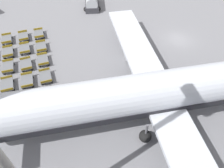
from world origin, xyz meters
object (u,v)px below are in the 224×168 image
at_px(baggage_dolly_row_far_col_c, 43,60).
at_px(baggage_dolly_row_far_col_d, 46,77).
at_px(baggage_dolly_row_mid_a_col_a, 7,40).
at_px(baggage_dolly_row_mid_b_col_a, 24,37).
at_px(baggage_dolly_row_mid_b_col_e, 29,101).
at_px(baggage_dolly_row_far_col_b, 41,47).
at_px(baggage_dolly_row_mid_b_col_c, 26,65).
at_px(baggage_dolly_row_mid_a_col_b, 8,52).
at_px(airplane, 170,91).
at_px(baggage_dolly_row_mid_a_col_d, 7,85).
at_px(baggage_dolly_row_far_col_e, 49,96).
at_px(baggage_dolly_row_mid_a_col_e, 6,107).
at_px(baggage_dolly_row_mid_a_col_c, 8,67).
at_px(baggage_dolly_row_mid_b_col_b, 25,49).
at_px(baggage_dolly_row_mid_b_col_d, 27,81).
at_px(baggage_dolly_row_far_col_a, 39,34).

bearing_deg(baggage_dolly_row_far_col_c, baggage_dolly_row_far_col_d, 12.30).
height_order(baggage_dolly_row_mid_a_col_a, baggage_dolly_row_far_col_d, same).
distance_m(baggage_dolly_row_mid_b_col_a, baggage_dolly_row_far_col_d, 10.81).
relative_size(baggage_dolly_row_mid_b_col_e, baggage_dolly_row_far_col_b, 1.00).
bearing_deg(baggage_dolly_row_mid_b_col_c, baggage_dolly_row_mid_a_col_b, -134.20).
relative_size(airplane, baggage_dolly_row_mid_a_col_d, 13.59).
relative_size(baggage_dolly_row_far_col_c, baggage_dolly_row_far_col_e, 1.00).
height_order(baggage_dolly_row_mid_a_col_d, baggage_dolly_row_far_col_c, same).
distance_m(baggage_dolly_row_mid_a_col_e, baggage_dolly_row_far_col_b, 11.60).
bearing_deg(baggage_dolly_row_mid_b_col_e, baggage_dolly_row_far_col_b, 179.84).
relative_size(baggage_dolly_row_mid_a_col_c, baggage_dolly_row_mid_b_col_e, 1.00).
relative_size(baggage_dolly_row_mid_a_col_a, baggage_dolly_row_mid_b_col_c, 1.00).
bearing_deg(baggage_dolly_row_far_col_c, baggage_dolly_row_mid_a_col_b, -113.25).
xyz_separation_m(baggage_dolly_row_mid_b_col_c, baggage_dolly_row_far_col_e, (6.17, 3.71, 0.00)).
xyz_separation_m(baggage_dolly_row_mid_b_col_c, baggage_dolly_row_mid_b_col_e, (6.74, 1.51, 0.00)).
height_order(baggage_dolly_row_mid_b_col_e, baggage_dolly_row_far_col_d, same).
xyz_separation_m(airplane, baggage_dolly_row_mid_b_col_b, (-13.05, -17.99, -3.07)).
bearing_deg(baggage_dolly_row_mid_b_col_d, baggage_dolly_row_mid_a_col_b, -148.68).
distance_m(baggage_dolly_row_mid_b_col_c, baggage_dolly_row_mid_b_col_e, 6.90).
bearing_deg(baggage_dolly_row_mid_a_col_c, baggage_dolly_row_far_col_d, 65.44).
relative_size(baggage_dolly_row_mid_a_col_d, baggage_dolly_row_far_col_d, 1.00).
relative_size(baggage_dolly_row_mid_b_col_c, baggage_dolly_row_mid_b_col_e, 1.00).
relative_size(baggage_dolly_row_mid_a_col_d, baggage_dolly_row_mid_b_col_d, 1.00).
bearing_deg(baggage_dolly_row_mid_b_col_a, baggage_dolly_row_far_col_c, 31.86).
height_order(baggage_dolly_row_far_col_b, baggage_dolly_row_far_col_d, same).
relative_size(baggage_dolly_row_mid_a_col_a, baggage_dolly_row_mid_b_col_d, 1.00).
bearing_deg(baggage_dolly_row_mid_a_col_a, baggage_dolly_row_mid_b_col_b, 50.03).
relative_size(baggage_dolly_row_mid_a_col_b, baggage_dolly_row_far_col_a, 1.00).
xyz_separation_m(baggage_dolly_row_mid_b_col_b, baggage_dolly_row_far_col_c, (2.93, 3.07, 0.00)).
height_order(baggage_dolly_row_mid_a_col_e, baggage_dolly_row_far_col_c, same).
bearing_deg(baggage_dolly_row_mid_a_col_c, baggage_dolly_row_mid_b_col_e, 31.18).
height_order(baggage_dolly_row_far_col_a, baggage_dolly_row_far_col_e, same).
relative_size(baggage_dolly_row_mid_b_col_b, baggage_dolly_row_far_col_b, 1.00).
xyz_separation_m(baggage_dolly_row_mid_b_col_d, baggage_dolly_row_far_col_d, (-0.55, 2.27, 0.00)).
bearing_deg(baggage_dolly_row_mid_b_col_b, baggage_dolly_row_mid_a_col_e, -0.95).
distance_m(baggage_dolly_row_mid_a_col_d, baggage_dolly_row_mid_b_col_c, 4.12).
relative_size(baggage_dolly_row_mid_a_col_a, baggage_dolly_row_far_col_b, 1.00).
bearing_deg(baggage_dolly_row_mid_a_col_b, baggage_dolly_row_mid_a_col_c, 13.12).
height_order(baggage_dolly_row_mid_a_col_c, baggage_dolly_row_mid_a_col_d, same).
relative_size(baggage_dolly_row_mid_a_col_d, baggage_dolly_row_mid_b_col_c, 1.00).
relative_size(baggage_dolly_row_mid_a_col_a, baggage_dolly_row_far_col_e, 1.00).
bearing_deg(baggage_dolly_row_far_col_a, airplane, 44.22).
bearing_deg(baggage_dolly_row_far_col_a, baggage_dolly_row_mid_a_col_b, -40.92).
height_order(baggage_dolly_row_mid_a_col_d, baggage_dolly_row_mid_b_col_d, same).
relative_size(baggage_dolly_row_mid_a_col_d, baggage_dolly_row_mid_b_col_a, 1.00).
height_order(baggage_dolly_row_far_col_a, baggage_dolly_row_far_col_d, same).
relative_size(baggage_dolly_row_mid_a_col_b, baggage_dolly_row_mid_a_col_e, 1.00).
xyz_separation_m(baggage_dolly_row_mid_b_col_a, baggage_dolly_row_far_col_a, (-0.52, 2.37, 0.00)).
distance_m(baggage_dolly_row_mid_b_col_b, baggage_dolly_row_far_col_b, 2.43).
height_order(baggage_dolly_row_far_col_a, baggage_dolly_row_far_col_b, same).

